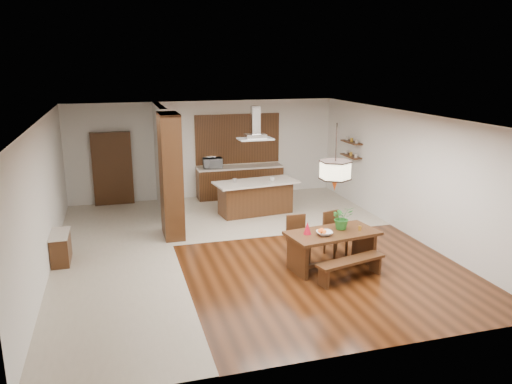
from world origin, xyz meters
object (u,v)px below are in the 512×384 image
object	(u,v)px
kitchen_island	(255,197)
dining_chair_right	(336,234)
fruit_bowl	(324,233)
range_hood	(255,123)
foliage_plant	(342,218)
dining_chair_left	(299,239)
pendant_lantern	(336,157)
microwave	(213,163)
dining_table	(332,241)
hallway_console	(61,248)
island_cup	(272,179)
dining_bench	(350,269)

from	to	relation	value
kitchen_island	dining_chair_right	bearing A→B (deg)	-83.13
fruit_bowl	range_hood	bearing A→B (deg)	93.16
range_hood	foliage_plant	bearing A→B (deg)	-79.53
dining_chair_left	pendant_lantern	size ratio (longest dim) A/B	0.73
pendant_lantern	microwave	xyz separation A→B (m)	(-1.26, 5.75, -1.14)
dining_table	fruit_bowl	xyz separation A→B (m)	(-0.23, -0.12, 0.24)
dining_chair_right	range_hood	bearing A→B (deg)	89.03
foliage_plant	fruit_bowl	world-z (taller)	foliage_plant
dining_table	pendant_lantern	bearing A→B (deg)	0.00
dining_table	range_hood	distance (m)	4.41
dining_chair_right	microwave	distance (m)	5.43
dining_table	microwave	bearing A→B (deg)	102.36
pendant_lantern	kitchen_island	distance (m)	4.35
dining_table	kitchen_island	bearing A→B (deg)	96.64
microwave	foliage_plant	bearing A→B (deg)	-72.98
dining_table	range_hood	bearing A→B (deg)	96.64
hallway_console	dining_chair_right	size ratio (longest dim) A/B	0.95
island_cup	fruit_bowl	bearing A→B (deg)	-93.01
dining_chair_left	microwave	world-z (taller)	microwave
dining_table	foliage_plant	size ratio (longest dim) A/B	4.01
dining_chair_left	range_hood	distance (m)	4.00
dining_table	kitchen_island	xyz separation A→B (m)	(-0.46, 3.94, -0.08)
hallway_console	dining_chair_left	world-z (taller)	dining_chair_left
hallway_console	island_cup	bearing A→B (deg)	21.44
dining_table	foliage_plant	xyz separation A→B (m)	(0.25, 0.12, 0.44)
kitchen_island	dining_table	bearing A→B (deg)	-90.37
dining_bench	kitchen_island	world-z (taller)	kitchen_island
fruit_bowl	kitchen_island	distance (m)	4.08
foliage_plant	microwave	size ratio (longest dim) A/B	0.87
dining_bench	foliage_plant	distance (m)	1.10
dining_bench	pendant_lantern	world-z (taller)	pendant_lantern
dining_bench	dining_chair_right	xyz separation A→B (m)	(0.27, 1.25, 0.26)
fruit_bowl	microwave	bearing A→B (deg)	99.91
hallway_console	fruit_bowl	xyz separation A→B (m)	(5.00, -1.90, 0.47)
hallway_console	dining_table	xyz separation A→B (m)	(5.23, -1.78, 0.24)
dining_table	range_hood	size ratio (longest dim) A/B	2.12
fruit_bowl	island_cup	bearing A→B (deg)	86.99
fruit_bowl	dining_chair_right	bearing A→B (deg)	50.81
dining_chair_left	kitchen_island	bearing A→B (deg)	88.60
fruit_bowl	island_cup	xyz separation A→B (m)	(0.21, 3.95, 0.17)
dining_table	fruit_bowl	world-z (taller)	fruit_bowl
kitchen_island	fruit_bowl	bearing A→B (deg)	-93.85
dining_chair_left	microwave	size ratio (longest dim) A/B	1.74
fruit_bowl	pendant_lantern	bearing A→B (deg)	28.06
pendant_lantern	fruit_bowl	xyz separation A→B (m)	(-0.23, -0.12, -1.46)
dining_bench	fruit_bowl	bearing A→B (deg)	122.43
fruit_bowl	dining_bench	bearing A→B (deg)	-57.57
pendant_lantern	island_cup	distance (m)	4.03
foliage_plant	range_hood	xyz separation A→B (m)	(-0.71, 3.83, 1.48)
pendant_lantern	range_hood	distance (m)	3.98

